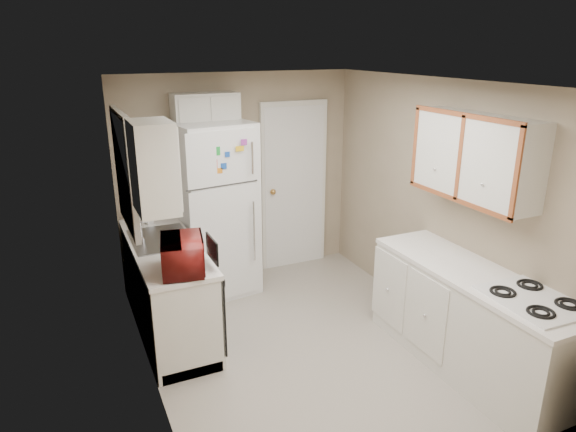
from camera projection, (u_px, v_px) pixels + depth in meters
name	position (u px, v px, depth m)	size (l,w,h in m)	color
floor	(310.00, 349.00, 4.76)	(3.80, 3.80, 0.00)	#B9B0A4
ceiling	(315.00, 83.00, 4.00)	(3.80, 3.80, 0.00)	white
wall_left	(145.00, 254.00, 3.83)	(3.80, 3.80, 0.00)	tan
wall_right	(442.00, 207.00, 4.93)	(3.80, 3.80, 0.00)	tan
wall_back	(239.00, 178.00, 6.02)	(2.80, 2.80, 0.00)	tan
wall_front	(474.00, 337.00, 2.74)	(2.80, 2.80, 0.00)	tan
left_counter	(168.00, 288.00, 4.96)	(0.60, 1.80, 0.90)	silver
dishwasher	(214.00, 305.00, 4.54)	(0.03, 0.58, 0.72)	black
sink	(161.00, 243.00, 4.96)	(0.54, 0.74, 0.16)	gray
microwave	(183.00, 254.00, 4.22)	(0.28, 0.50, 0.33)	maroon
soap_bottle	(148.00, 215.00, 5.34)	(0.07, 0.08, 0.17)	white
window_blinds	(126.00, 171.00, 4.62)	(0.10, 0.98, 1.08)	silver
upper_cabinet_left	(153.00, 167.00, 3.89)	(0.30, 0.45, 0.70)	silver
refrigerator	(213.00, 209.00, 5.66)	(0.79, 0.77, 1.92)	white
cabinet_over_fridge	(205.00, 112.00, 5.48)	(0.70, 0.30, 0.40)	silver
interior_door	(294.00, 187.00, 6.32)	(0.86, 0.06, 2.08)	white
right_counter	(469.00, 321.00, 4.36)	(0.60, 2.00, 0.90)	silver
stove	(525.00, 356.00, 3.92)	(0.56, 0.70, 0.85)	white
upper_cabinet_right	(475.00, 157.00, 4.25)	(0.30, 1.20, 0.70)	silver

